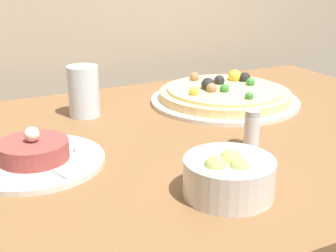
# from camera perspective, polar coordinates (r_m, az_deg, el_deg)

# --- Properties ---
(dining_table) EXTENTS (1.32, 0.84, 0.80)m
(dining_table) POSITION_cam_1_polar(r_m,az_deg,el_deg) (0.99, 1.25, -6.99)
(dining_table) COLOR brown
(dining_table) RESTS_ON ground_plane
(pizza_plate) EXTENTS (0.37, 0.37, 0.07)m
(pizza_plate) POSITION_cam_1_polar(r_m,az_deg,el_deg) (1.18, 6.93, 3.75)
(pizza_plate) COLOR silver
(pizza_plate) RESTS_ON dining_table
(tartare_plate) EXTENTS (0.25, 0.25, 0.07)m
(tartare_plate) POSITION_cam_1_polar(r_m,az_deg,el_deg) (0.85, -16.00, -3.54)
(tartare_plate) COLOR silver
(tartare_plate) RESTS_ON dining_table
(small_bowl) EXTENTS (0.14, 0.14, 0.07)m
(small_bowl) POSITION_cam_1_polar(r_m,az_deg,el_deg) (0.72, 7.41, -6.01)
(small_bowl) COLOR silver
(small_bowl) RESTS_ON dining_table
(drinking_glass) EXTENTS (0.07, 0.07, 0.12)m
(drinking_glass) POSITION_cam_1_polar(r_m,az_deg,el_deg) (1.08, -10.25, 4.19)
(drinking_glass) COLOR silver
(drinking_glass) RESTS_ON dining_table
(salt_shaker) EXTENTS (0.03, 0.03, 0.07)m
(salt_shaker) POSITION_cam_1_polar(r_m,az_deg,el_deg) (0.91, 10.19, -0.34)
(salt_shaker) COLOR silver
(salt_shaker) RESTS_ON dining_table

